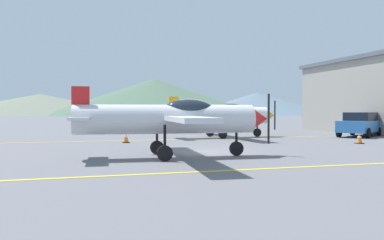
# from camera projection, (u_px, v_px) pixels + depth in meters

# --- Properties ---
(ground_plane) EXTENTS (400.00, 400.00, 0.00)m
(ground_plane) POSITION_uv_depth(u_px,v_px,m) (202.00, 153.00, 16.25)
(ground_plane) COLOR slate
(apron_line_near) EXTENTS (80.00, 0.16, 0.01)m
(apron_line_near) POSITION_uv_depth(u_px,v_px,m) (252.00, 169.00, 11.57)
(apron_line_near) COLOR yellow
(apron_line_near) RESTS_ON ground_plane
(apron_line_far) EXTENTS (80.00, 0.16, 0.01)m
(apron_line_far) POSITION_uv_depth(u_px,v_px,m) (165.00, 140.00, 23.24)
(apron_line_far) COLOR yellow
(apron_line_far) RESTS_ON ground_plane
(airplane_near) EXTENTS (7.55, 8.69, 2.60)m
(airplane_near) POSITION_uv_depth(u_px,v_px,m) (174.00, 118.00, 14.56)
(airplane_near) COLOR silver
(airplane_near) RESTS_ON ground_plane
(airplane_mid) EXTENTS (7.53, 8.68, 2.60)m
(airplane_mid) POSITION_uv_depth(u_px,v_px,m) (223.00, 115.00, 25.24)
(airplane_mid) COLOR white
(airplane_mid) RESTS_ON ground_plane
(car_sedan) EXTENTS (4.56, 3.92, 1.62)m
(car_sedan) POSITION_uv_depth(u_px,v_px,m) (360.00, 124.00, 26.16)
(car_sedan) COLOR #3372BF
(car_sedan) RESTS_ON ground_plane
(traffic_cone_front) EXTENTS (0.36, 0.36, 0.59)m
(traffic_cone_front) POSITION_uv_depth(u_px,v_px,m) (359.00, 138.00, 20.57)
(traffic_cone_front) COLOR black
(traffic_cone_front) RESTS_ON ground_plane
(traffic_cone_side) EXTENTS (0.36, 0.36, 0.59)m
(traffic_cone_side) POSITION_uv_depth(u_px,v_px,m) (126.00, 137.00, 21.12)
(traffic_cone_side) COLOR black
(traffic_cone_side) RESTS_ON ground_plane
(hill_centerleft) EXTENTS (79.69, 79.69, 8.30)m
(hill_centerleft) POSITION_uv_depth(u_px,v_px,m) (41.00, 104.00, 156.67)
(hill_centerleft) COLOR slate
(hill_centerleft) RESTS_ON ground_plane
(hill_centerright) EXTENTS (79.78, 79.78, 13.50)m
(hill_centerright) POSITION_uv_depth(u_px,v_px,m) (154.00, 97.00, 145.59)
(hill_centerright) COLOR #4C6651
(hill_centerright) RESTS_ON ground_plane
(hill_right) EXTENTS (58.01, 58.01, 8.85)m
(hill_right) POSITION_uv_depth(u_px,v_px,m) (257.00, 104.00, 157.30)
(hill_right) COLOR slate
(hill_right) RESTS_ON ground_plane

